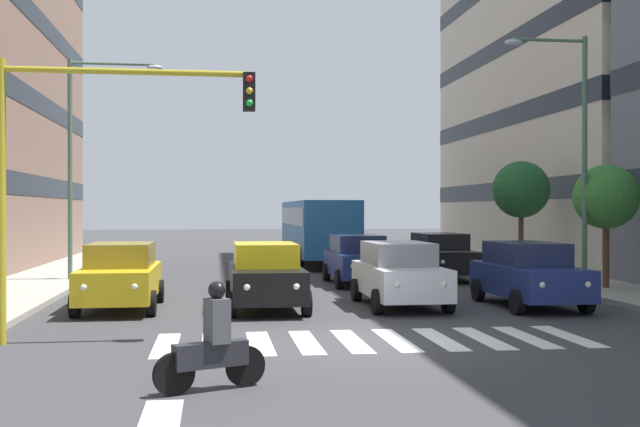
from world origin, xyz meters
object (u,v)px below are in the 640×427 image
object	(u,v)px
street_lamp_left	(573,137)
street_tree_2	(521,190)
car_0	(528,274)
car_row2_0	(358,259)
car_row2_1	(441,256)
car_2	(265,275)
traffic_light_gantry	(79,150)
car_3	(121,275)
bus_behind_traffic	(318,225)
street_tree_1	(606,197)
street_lamp_right	(85,145)
motorcycle_with_rider	(213,346)
car_1	(399,274)

from	to	relation	value
street_lamp_left	street_tree_2	bearing A→B (deg)	-98.90
car_0	car_row2_0	world-z (taller)	same
car_row2_1	street_tree_2	size ratio (longest dim) A/B	1.02
car_0	car_2	xyz separation A→B (m)	(6.99, -0.42, 0.00)
traffic_light_gantry	street_tree_2	size ratio (longest dim) A/B	1.26
car_row2_1	traffic_light_gantry	xyz separation A→B (m)	(10.97, 12.58, 2.86)
car_0	car_3	world-z (taller)	same
traffic_light_gantry	car_0	bearing A→B (deg)	-158.70
car_2	bus_behind_traffic	xyz separation A→B (m)	(-3.58, -16.68, 0.97)
traffic_light_gantry	street_tree_1	bearing A→B (deg)	-153.34
car_2	street_lamp_right	distance (m)	10.87
bus_behind_traffic	motorcycle_with_rider	xyz separation A→B (m)	(4.92, 25.76, -1.21)
car_row2_1	street_tree_2	bearing A→B (deg)	-162.32
street_lamp_right	street_tree_2	xyz separation A→B (m)	(-16.51, -0.83, -1.53)
street_lamp_right	traffic_light_gantry	bearing A→B (deg)	98.51
car_2	car_3	world-z (taller)	same
motorcycle_with_rider	street_tree_2	xyz separation A→B (m)	(-11.99, -18.14, 2.73)
car_3	motorcycle_with_rider	world-z (taller)	car_3
car_2	street_tree_1	bearing A→B (deg)	-165.78
traffic_light_gantry	street_lamp_right	bearing A→B (deg)	-81.49
motorcycle_with_rider	street_tree_1	size ratio (longest dim) A/B	0.41
street_lamp_left	car_2	bearing A→B (deg)	14.17
car_row2_0	street_tree_1	distance (m)	8.38
car_1	motorcycle_with_rider	world-z (taller)	car_1
street_lamp_right	street_tree_1	xyz separation A→B (m)	(-16.73, 5.47, -1.92)
traffic_light_gantry	street_tree_2	distance (m)	20.03
bus_behind_traffic	street_tree_1	world-z (taller)	street_tree_1
motorcycle_with_rider	traffic_light_gantry	bearing A→B (deg)	-59.61
car_3	motorcycle_with_rider	size ratio (longest dim) A/B	2.77
car_3	car_row2_0	distance (m)	9.44
car_3	car_row2_1	world-z (taller)	same
car_3	car_row2_0	world-z (taller)	same
street_tree_1	car_2	bearing A→B (deg)	14.22
street_tree_2	car_row2_1	bearing A→B (deg)	17.68
car_3	street_tree_2	xyz separation A→B (m)	(-14.39, -8.56, 2.49)
car_3	traffic_light_gantry	size ratio (longest dim) A/B	0.81
bus_behind_traffic	street_tree_1	xyz separation A→B (m)	(-7.30, 13.93, 1.13)
car_2	street_tree_1	world-z (taller)	street_tree_1
street_lamp_right	street_tree_2	distance (m)	16.60
car_1	street_lamp_right	distance (m)	13.10
car_0	car_2	distance (m)	7.00
street_lamp_right	street_tree_1	world-z (taller)	street_lamp_right
street_lamp_right	street_tree_1	size ratio (longest dim) A/B	2.01
street_tree_1	car_row2_0	bearing A→B (deg)	-26.70
car_0	car_3	xyz separation A→B (m)	(10.73, -0.92, 0.00)
car_1	street_tree_2	bearing A→B (deg)	-128.22
car_row2_0	street_tree_2	xyz separation A→B (m)	(-7.02, -2.65, 2.49)
car_2	street_tree_1	xyz separation A→B (m)	(-10.87, -2.76, 2.10)
car_1	car_row2_0	distance (m)	6.32
car_row2_1	motorcycle_with_rider	distance (m)	18.95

